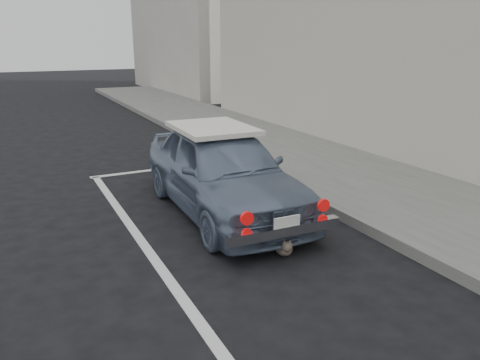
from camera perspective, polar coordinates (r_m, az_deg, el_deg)
The scene contains 6 objects.
sidewalk at distance 7.25m, azimuth 24.31°, elevation -4.03°, with size 2.80×40.00×0.15m, color #61615C.
building_far at distance 23.84m, azimuth -5.71°, elevation 20.36°, with size 3.50×10.00×8.00m, color #B8B2A6.
pline_front at distance 9.43m, azimuth -8.82°, elevation 1.44°, with size 3.00×0.12×0.01m, color silver.
pline_side at distance 5.89m, azimuth -11.27°, elevation -8.25°, with size 0.12×7.00×0.01m, color silver.
retro_coupe at distance 6.82m, azimuth -2.14°, elevation 1.25°, with size 1.59×3.77×1.27m.
cat at distance 5.61m, azimuth 5.38°, elevation -8.03°, with size 0.29×0.45×0.25m.
Camera 1 is at (-2.21, -2.19, 2.46)m, focal length 35.00 mm.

